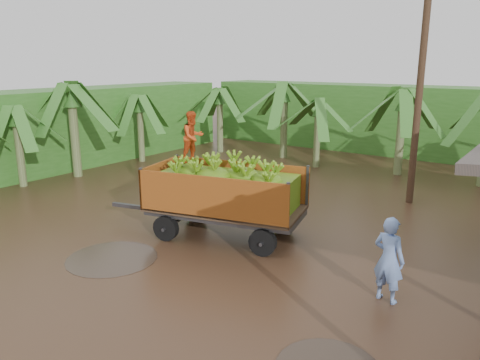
# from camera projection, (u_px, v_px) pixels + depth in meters

# --- Properties ---
(ground) EXTENTS (100.00, 100.00, 0.00)m
(ground) POSITION_uv_depth(u_px,v_px,m) (279.00, 260.00, 11.76)
(ground) COLOR black
(ground) RESTS_ON ground
(hedge_north) EXTENTS (22.00, 3.00, 3.60)m
(hedge_north) POSITION_uv_depth(u_px,v_px,m) (400.00, 120.00, 25.07)
(hedge_north) COLOR #2D661E
(hedge_north) RESTS_ON ground
(hedge_west) EXTENTS (3.00, 18.00, 3.60)m
(hedge_west) POSITION_uv_depth(u_px,v_px,m) (70.00, 127.00, 22.33)
(hedge_west) COLOR #2D661E
(hedge_west) RESTS_ON ground
(banana_trailer) EXTENTS (6.07, 3.04, 3.48)m
(banana_trailer) POSITION_uv_depth(u_px,v_px,m) (225.00, 192.00, 13.08)
(banana_trailer) COLOR #CB691D
(banana_trailer) RESTS_ON ground
(man_blue) EXTENTS (0.74, 0.56, 1.84)m
(man_blue) POSITION_uv_depth(u_px,v_px,m) (389.00, 260.00, 9.59)
(man_blue) COLOR #7696D7
(man_blue) RESTS_ON ground
(utility_pole) EXTENTS (1.20, 0.24, 7.95)m
(utility_pole) POSITION_uv_depth(u_px,v_px,m) (420.00, 87.00, 15.60)
(utility_pole) COLOR #47301E
(utility_pole) RESTS_ON ground
(banana_plants) EXTENTS (23.78, 20.40, 4.08)m
(banana_plants) POSITION_uv_depth(u_px,v_px,m) (239.00, 136.00, 19.36)
(banana_plants) COLOR #2D661E
(banana_plants) RESTS_ON ground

